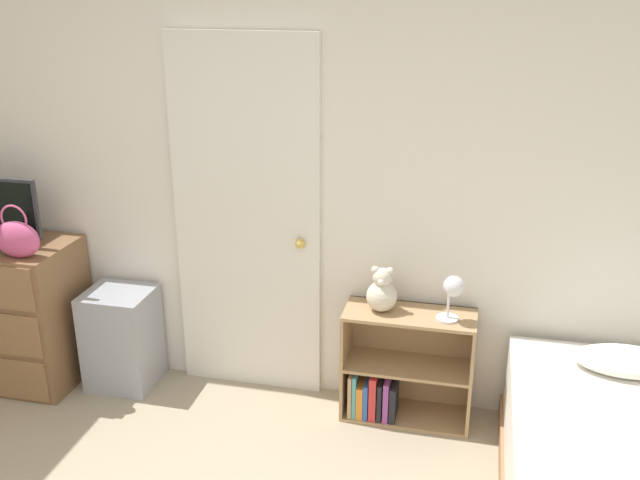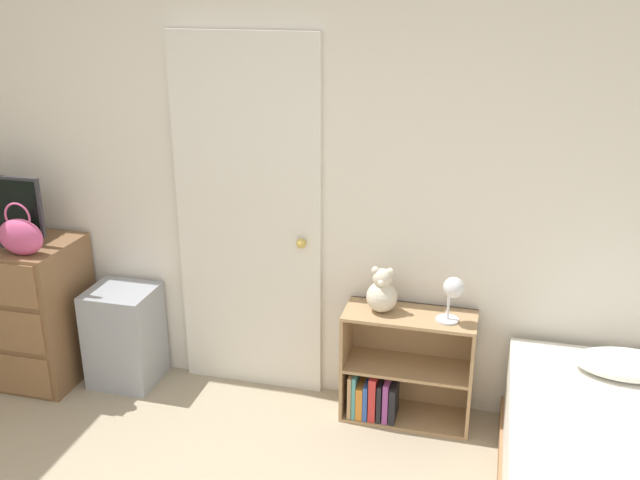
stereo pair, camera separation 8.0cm
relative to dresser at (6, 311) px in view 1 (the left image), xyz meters
The scene contains 8 objects.
wall_back 1.89m from the dresser, 10.57° to the left, with size 10.00×0.06×2.55m.
door_closed 1.60m from the dresser, 10.07° to the left, with size 0.85×0.09×2.08m.
dresser is the anchor object (origin of this frame).
handbag 0.64m from the dresser, 30.19° to the right, with size 0.27×0.12×0.30m.
storage_bin 0.72m from the dresser, ahead, with size 0.39×0.36×0.60m.
bookshelf 2.36m from the dresser, ahead, with size 0.71×0.29×0.64m.
teddy_bear 2.28m from the dresser, ahead, with size 0.17×0.17×0.25m.
desk_lamp 2.66m from the dresser, ahead, with size 0.14×0.13×0.26m.
Camera 1 is at (1.05, -1.38, 2.35)m, focal length 40.00 mm.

